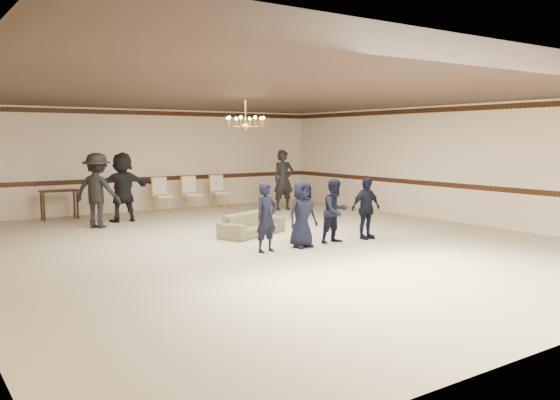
# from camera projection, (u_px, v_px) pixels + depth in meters

# --- Properties ---
(room) EXTENTS (12.01, 14.01, 3.21)m
(room) POSITION_uv_depth(u_px,v_px,m) (270.00, 170.00, 12.36)
(room) COLOR beige
(room) RESTS_ON ground
(chair_rail) EXTENTS (12.00, 0.02, 0.14)m
(chair_rail) POSITION_uv_depth(u_px,v_px,m) (149.00, 179.00, 18.16)
(chair_rail) COLOR #381B11
(chair_rail) RESTS_ON wall_back
(crown_molding) EXTENTS (12.00, 0.02, 0.14)m
(crown_molding) POSITION_uv_depth(u_px,v_px,m) (148.00, 113.00, 17.93)
(crown_molding) COLOR #381B11
(crown_molding) RESTS_ON wall_back
(chandelier) EXTENTS (0.94, 0.94, 0.89)m
(chandelier) POSITION_uv_depth(u_px,v_px,m) (245.00, 112.00, 13.04)
(chandelier) COLOR #B38439
(chandelier) RESTS_ON ceiling
(boy_a) EXTENTS (0.56, 0.41, 1.41)m
(boy_a) POSITION_uv_depth(u_px,v_px,m) (266.00, 218.00, 11.49)
(boy_a) COLOR black
(boy_a) RESTS_ON floor
(boy_b) EXTENTS (0.70, 0.47, 1.41)m
(boy_b) POSITION_uv_depth(u_px,v_px,m) (302.00, 214.00, 12.00)
(boy_b) COLOR black
(boy_b) RESTS_ON floor
(boy_c) EXTENTS (0.72, 0.58, 1.41)m
(boy_c) POSITION_uv_depth(u_px,v_px,m) (335.00, 211.00, 12.50)
(boy_c) COLOR black
(boy_c) RESTS_ON floor
(boy_d) EXTENTS (0.83, 0.35, 1.41)m
(boy_d) POSITION_uv_depth(u_px,v_px,m) (366.00, 208.00, 13.00)
(boy_d) COLOR black
(boy_d) RESTS_ON floor
(settee) EXTENTS (1.94, 1.35, 0.53)m
(settee) POSITION_uv_depth(u_px,v_px,m) (252.00, 224.00, 13.51)
(settee) COLOR #706C4B
(settee) RESTS_ON floor
(adult_left) EXTENTS (1.37, 1.39, 1.92)m
(adult_left) POSITION_uv_depth(u_px,v_px,m) (97.00, 191.00, 14.61)
(adult_left) COLOR black
(adult_left) RESTS_ON floor
(adult_mid) EXTENTS (1.78, 0.58, 1.92)m
(adult_mid) POSITION_uv_depth(u_px,v_px,m) (123.00, 187.00, 15.69)
(adult_mid) COLOR black
(adult_mid) RESTS_ON floor
(adult_right) EXTENTS (0.76, 0.55, 1.92)m
(adult_right) POSITION_uv_depth(u_px,v_px,m) (284.00, 180.00, 18.22)
(adult_right) COLOR black
(adult_right) RESTS_ON floor
(banquet_chair_left) EXTENTS (0.53, 0.53, 1.07)m
(banquet_chair_left) POSITION_uv_depth(u_px,v_px,m) (162.00, 195.00, 17.62)
(banquet_chair_left) COLOR #F4E6CD
(banquet_chair_left) RESTS_ON floor
(banquet_chair_mid) EXTENTS (0.54, 0.54, 1.07)m
(banquet_chair_mid) POSITION_uv_depth(u_px,v_px,m) (192.00, 194.00, 18.18)
(banquet_chair_mid) COLOR #F4E6CD
(banquet_chair_mid) RESTS_ON floor
(banquet_chair_right) EXTENTS (0.53, 0.53, 1.07)m
(banquet_chair_right) POSITION_uv_depth(u_px,v_px,m) (220.00, 192.00, 18.74)
(banquet_chair_right) COLOR #F4E6CD
(banquet_chair_right) RESTS_ON floor
(console_table) EXTENTS (1.03, 0.47, 0.85)m
(console_table) POSITION_uv_depth(u_px,v_px,m) (59.00, 205.00, 16.12)
(console_table) COLOR #351F11
(console_table) RESTS_ON floor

